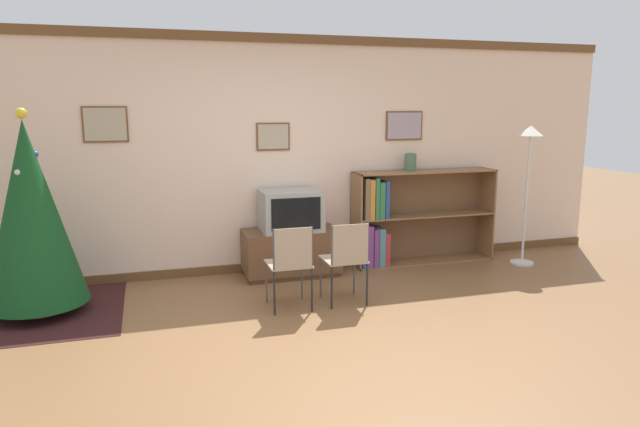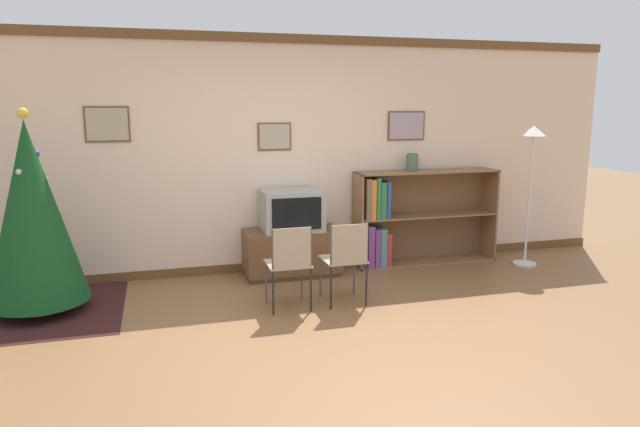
{
  "view_description": "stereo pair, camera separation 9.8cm",
  "coord_description": "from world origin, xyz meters",
  "px_view_note": "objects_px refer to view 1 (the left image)",
  "views": [
    {
      "loc": [
        -1.3,
        -4.24,
        1.92
      ],
      "look_at": [
        0.35,
        1.19,
        0.84
      ],
      "focal_mm": 32.0,
      "sensor_mm": 36.0,
      "label": 1
    },
    {
      "loc": [
        -1.21,
        -4.27,
        1.92
      ],
      "look_at": [
        0.35,
        1.19,
        0.84
      ],
      "focal_mm": 32.0,
      "sensor_mm": 36.0,
      "label": 2
    }
  ],
  "objects_px": {
    "christmas_tree": "(31,214)",
    "television": "(291,210)",
    "folding_chair_right": "(347,257)",
    "bookshelf": "(399,220)",
    "folding_chair_left": "(291,262)",
    "vase": "(410,162)",
    "tv_console": "(291,252)",
    "standing_lamp": "(529,159)"
  },
  "relations": [
    {
      "from": "tv_console",
      "to": "bookshelf",
      "type": "distance_m",
      "value": 1.41
    },
    {
      "from": "vase",
      "to": "television",
      "type": "bearing_deg",
      "value": -174.88
    },
    {
      "from": "television",
      "to": "vase",
      "type": "height_order",
      "value": "vase"
    },
    {
      "from": "folding_chair_right",
      "to": "bookshelf",
      "type": "xyz_separation_m",
      "value": [
        1.1,
        1.2,
        0.07
      ]
    },
    {
      "from": "tv_console",
      "to": "folding_chair_left",
      "type": "distance_m",
      "value": 1.16
    },
    {
      "from": "christmas_tree",
      "to": "bookshelf",
      "type": "relative_size",
      "value": 1.06
    },
    {
      "from": "vase",
      "to": "tv_console",
      "type": "bearing_deg",
      "value": -174.98
    },
    {
      "from": "television",
      "to": "bookshelf",
      "type": "relative_size",
      "value": 0.37
    },
    {
      "from": "tv_console",
      "to": "folding_chair_left",
      "type": "height_order",
      "value": "folding_chair_left"
    },
    {
      "from": "tv_console",
      "to": "folding_chair_right",
      "type": "xyz_separation_m",
      "value": [
        0.28,
        -1.11,
        0.21
      ]
    },
    {
      "from": "christmas_tree",
      "to": "standing_lamp",
      "type": "height_order",
      "value": "christmas_tree"
    },
    {
      "from": "television",
      "to": "vase",
      "type": "bearing_deg",
      "value": 5.12
    },
    {
      "from": "television",
      "to": "bookshelf",
      "type": "bearing_deg",
      "value": 4.07
    },
    {
      "from": "tv_console",
      "to": "television",
      "type": "relative_size",
      "value": 1.6
    },
    {
      "from": "folding_chair_right",
      "to": "standing_lamp",
      "type": "xyz_separation_m",
      "value": [
        2.55,
        0.74,
        0.82
      ]
    },
    {
      "from": "folding_chair_right",
      "to": "bookshelf",
      "type": "relative_size",
      "value": 0.46
    },
    {
      "from": "christmas_tree",
      "to": "bookshelf",
      "type": "height_order",
      "value": "christmas_tree"
    },
    {
      "from": "christmas_tree",
      "to": "television",
      "type": "xyz_separation_m",
      "value": [
        2.55,
        0.5,
        -0.19
      ]
    },
    {
      "from": "christmas_tree",
      "to": "folding_chair_right",
      "type": "height_order",
      "value": "christmas_tree"
    },
    {
      "from": "folding_chair_left",
      "to": "folding_chair_right",
      "type": "bearing_deg",
      "value": 0.0
    },
    {
      "from": "christmas_tree",
      "to": "folding_chair_right",
      "type": "relative_size",
      "value": 2.31
    },
    {
      "from": "christmas_tree",
      "to": "vase",
      "type": "height_order",
      "value": "christmas_tree"
    },
    {
      "from": "folding_chair_right",
      "to": "vase",
      "type": "xyz_separation_m",
      "value": [
        1.25,
        1.24,
        0.77
      ]
    },
    {
      "from": "folding_chair_left",
      "to": "folding_chair_right",
      "type": "height_order",
      "value": "same"
    },
    {
      "from": "bookshelf",
      "to": "vase",
      "type": "distance_m",
      "value": 0.72
    },
    {
      "from": "television",
      "to": "christmas_tree",
      "type": "bearing_deg",
      "value": -168.93
    },
    {
      "from": "folding_chair_right",
      "to": "standing_lamp",
      "type": "height_order",
      "value": "standing_lamp"
    },
    {
      "from": "christmas_tree",
      "to": "folding_chair_right",
      "type": "bearing_deg",
      "value": -12.03
    },
    {
      "from": "television",
      "to": "folding_chair_right",
      "type": "bearing_deg",
      "value": -75.83
    },
    {
      "from": "christmas_tree",
      "to": "television",
      "type": "bearing_deg",
      "value": 11.07
    },
    {
      "from": "christmas_tree",
      "to": "vase",
      "type": "xyz_separation_m",
      "value": [
        4.08,
        0.64,
        0.3
      ]
    },
    {
      "from": "christmas_tree",
      "to": "tv_console",
      "type": "distance_m",
      "value": 2.69
    },
    {
      "from": "christmas_tree",
      "to": "television",
      "type": "height_order",
      "value": "christmas_tree"
    },
    {
      "from": "bookshelf",
      "to": "folding_chair_right",
      "type": "bearing_deg",
      "value": -132.57
    },
    {
      "from": "television",
      "to": "folding_chair_left",
      "type": "bearing_deg",
      "value": -104.17
    },
    {
      "from": "television",
      "to": "standing_lamp",
      "type": "relative_size",
      "value": 0.4
    },
    {
      "from": "christmas_tree",
      "to": "standing_lamp",
      "type": "bearing_deg",
      "value": 1.42
    },
    {
      "from": "folding_chair_right",
      "to": "folding_chair_left",
      "type": "bearing_deg",
      "value": 180.0
    },
    {
      "from": "christmas_tree",
      "to": "folding_chair_left",
      "type": "xyz_separation_m",
      "value": [
        2.28,
        -0.6,
        -0.47
      ]
    },
    {
      "from": "television",
      "to": "tv_console",
      "type": "bearing_deg",
      "value": 90.0
    },
    {
      "from": "bookshelf",
      "to": "vase",
      "type": "relative_size",
      "value": 8.41
    },
    {
      "from": "christmas_tree",
      "to": "tv_console",
      "type": "xyz_separation_m",
      "value": [
        2.55,
        0.5,
        -0.68
      ]
    }
  ]
}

